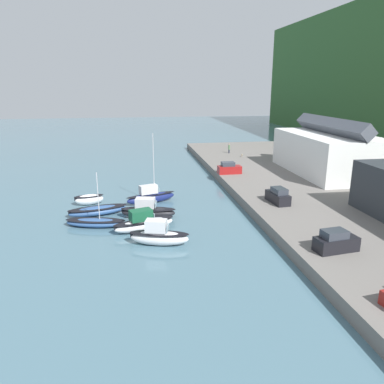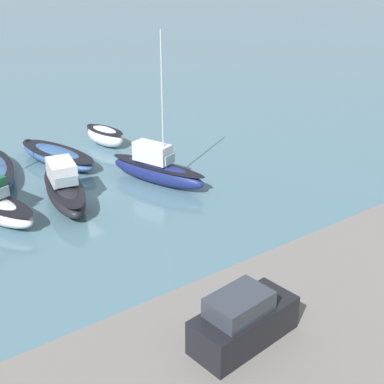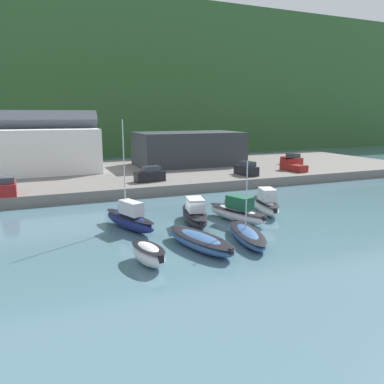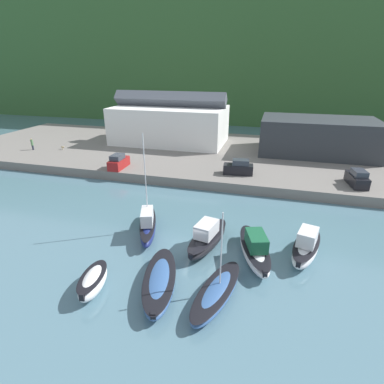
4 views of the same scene
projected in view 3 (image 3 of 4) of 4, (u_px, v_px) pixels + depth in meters
name	position (u px, v px, depth m)	size (l,w,h in m)	color
ground_plane	(188.00, 226.00, 36.50)	(320.00, 320.00, 0.00)	slate
hillside_backdrop	(78.00, 84.00, 114.55)	(240.00, 56.36, 39.75)	#335B2D
quay_promenade	(123.00, 175.00, 63.23)	(107.78, 31.51, 1.38)	slate
harbor_clubhouse	(28.00, 149.00, 60.65)	(22.32, 12.30, 10.02)	white
yacht_club_building	(188.00, 148.00, 70.27)	(19.25, 11.27, 6.10)	#2D3338
moored_boat_0	(129.00, 219.00, 35.30)	(4.08, 7.72, 10.25)	navy
moored_boat_1	(195.00, 214.00, 37.03)	(3.62, 7.50, 2.70)	black
moored_boat_2	(237.00, 212.00, 38.05)	(4.30, 7.81, 2.66)	silver
moored_boat_3	(266.00, 204.00, 41.03)	(3.69, 6.88, 2.85)	silver
moored_boat_4	(148.00, 254.00, 27.02)	(2.46, 4.38, 1.55)	white
moored_boat_5	(200.00, 241.00, 30.28)	(4.33, 8.19, 1.16)	#33568E
moored_boat_6	(247.00, 235.00, 32.03)	(3.76, 7.77, 6.88)	#33568E
parked_car_0	(8.00, 187.00, 44.30)	(1.92, 4.25, 2.16)	maroon
parked_car_1	(292.00, 160.00, 70.56)	(2.39, 4.42, 2.16)	maroon
parked_car_2	(150.00, 175.00, 52.96)	(4.37, 2.23, 2.16)	black
parked_car_3	(247.00, 169.00, 58.47)	(2.34, 4.40, 2.16)	black
pickup_truck_0	(292.00, 166.00, 63.21)	(2.53, 4.93, 1.90)	maroon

